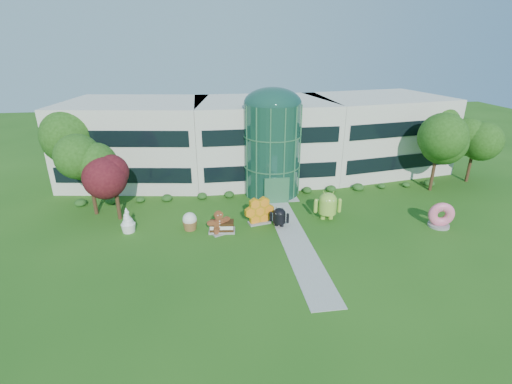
{
  "coord_description": "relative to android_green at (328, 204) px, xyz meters",
  "views": [
    {
      "loc": [
        -7.3,
        -25.81,
        15.72
      ],
      "look_at": [
        -2.6,
        6.0,
        2.6
      ],
      "focal_mm": 26.0,
      "sensor_mm": 36.0,
      "label": 1
    }
  ],
  "objects": [
    {
      "name": "walkway",
      "position": [
        -4.02,
        -2.66,
        -1.53
      ],
      "size": [
        2.4,
        20.0,
        0.04
      ],
      "primitive_type": "cube",
      "color": "#9E9E93",
      "rests_on": "ground"
    },
    {
      "name": "froyo",
      "position": [
        -18.25,
        0.06,
        -0.4
      ],
      "size": [
        1.71,
        1.71,
        2.29
      ],
      "primitive_type": null,
      "rotation": [
        0.0,
        0.0,
        0.34
      ],
      "color": "white",
      "rests_on": "ground"
    },
    {
      "name": "atrium",
      "position": [
        -4.02,
        7.34,
        3.35
      ],
      "size": [
        6.0,
        6.0,
        9.8
      ],
      "primitive_type": "cylinder",
      "color": "#194738",
      "rests_on": "ground"
    },
    {
      "name": "trees_backdrop",
      "position": [
        -4.02,
        8.34,
        2.65
      ],
      "size": [
        52.0,
        8.0,
        8.4
      ],
      "primitive_type": null,
      "color": "#1E4511",
      "rests_on": "ground"
    },
    {
      "name": "building",
      "position": [
        -4.02,
        13.34,
        3.1
      ],
      "size": [
        46.0,
        15.0,
        9.3
      ],
      "primitive_type": null,
      "color": "beige",
      "rests_on": "ground"
    },
    {
      "name": "android_green",
      "position": [
        0.0,
        0.0,
        0.0
      ],
      "size": [
        2.91,
        2.1,
        3.1
      ],
      "primitive_type": null,
      "rotation": [
        0.0,
        0.0,
        -0.1
      ],
      "color": "#8ABC3C",
      "rests_on": "ground"
    },
    {
      "name": "ground",
      "position": [
        -4.02,
        -4.66,
        -1.55
      ],
      "size": [
        140.0,
        140.0,
        0.0
      ],
      "primitive_type": "plane",
      "color": "#215114",
      "rests_on": "ground"
    },
    {
      "name": "android_black",
      "position": [
        -4.83,
        -0.91,
        -0.49
      ],
      "size": [
        2.2,
        1.87,
        2.12
      ],
      "primitive_type": null,
      "rotation": [
        0.0,
        0.0,
        -0.39
      ],
      "color": "black",
      "rests_on": "ground"
    },
    {
      "name": "honeycomb",
      "position": [
        -6.52,
        -0.01,
        -0.38
      ],
      "size": [
        3.13,
        1.7,
        2.33
      ],
      "primitive_type": null,
      "rotation": [
        0.0,
        0.0,
        0.23
      ],
      "color": "orange",
      "rests_on": "ground"
    },
    {
      "name": "gingerbread",
      "position": [
        -10.32,
        -1.55,
        -0.42
      ],
      "size": [
        2.61,
        1.82,
        2.25
      ],
      "primitive_type": null,
      "rotation": [
        0.0,
        0.0,
        0.4
      ],
      "color": "brown",
      "rests_on": "ground"
    },
    {
      "name": "tree_red",
      "position": [
        -19.52,
        2.84,
        1.45
      ],
      "size": [
        4.0,
        4.0,
        6.0
      ],
      "primitive_type": null,
      "color": "#3F0C14",
      "rests_on": "ground"
    },
    {
      "name": "donut",
      "position": [
        9.63,
        -3.02,
        -0.34
      ],
      "size": [
        2.52,
        1.64,
        2.42
      ],
      "primitive_type": null,
      "rotation": [
        0.0,
        0.0,
        -0.24
      ],
      "color": "#F85E7A",
      "rests_on": "ground"
    },
    {
      "name": "ice_cream_sandwich",
      "position": [
        -10.05,
        -1.18,
        -1.04
      ],
      "size": [
        2.42,
        1.41,
        1.03
      ],
      "primitive_type": null,
      "rotation": [
        0.0,
        0.0,
        -0.11
      ],
      "color": "black",
      "rests_on": "ground"
    },
    {
      "name": "cupcake",
      "position": [
        -12.86,
        -0.28,
        -0.73
      ],
      "size": [
        1.46,
        1.46,
        1.64
      ],
      "primitive_type": null,
      "rotation": [
        0.0,
        0.0,
        -0.07
      ],
      "color": "white",
      "rests_on": "ground"
    }
  ]
}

